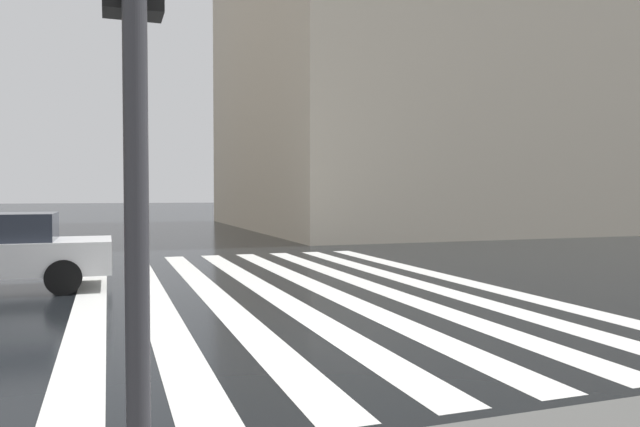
# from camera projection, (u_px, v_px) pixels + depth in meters

# --- Properties ---
(ground_plane) EXTENTS (220.00, 220.00, 0.00)m
(ground_plane) POSITION_uv_depth(u_px,v_px,m) (323.00, 343.00, 7.12)
(ground_plane) COLOR black
(zebra_crossing) EXTENTS (13.00, 7.50, 0.01)m
(zebra_crossing) POSITION_uv_depth(u_px,v_px,m) (293.00, 289.00, 11.16)
(zebra_crossing) COLOR silver
(zebra_crossing) RESTS_ON ground_plane
(haussmann_block_corner) EXTENTS (19.37, 24.37, 19.45)m
(haussmann_block_corner) POSITION_uv_depth(u_px,v_px,m) (464.00, 52.00, 33.09)
(haussmann_block_corner) COLOR beige
(haussmann_block_corner) RESTS_ON ground_plane
(traffic_signal_post) EXTENTS (0.44, 0.30, 3.39)m
(traffic_signal_post) POSITION_uv_depth(u_px,v_px,m) (134.00, 30.00, 3.05)
(traffic_signal_post) COLOR #333338
(traffic_signal_post) RESTS_ON sidewalk_pavement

